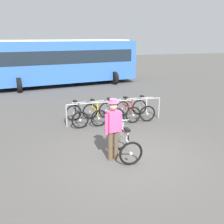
% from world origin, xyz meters
% --- Properties ---
extents(ground_plane, '(80.00, 80.00, 0.00)m').
position_xyz_m(ground_plane, '(0.00, 0.00, 0.00)').
color(ground_plane, '#514F4C').
extents(bike_rack_rail, '(3.91, 0.09, 0.88)m').
position_xyz_m(bike_rack_rail, '(0.74, 3.25, 0.68)').
color(bike_rack_rail, '#99999E').
rests_on(bike_rack_rail, ground).
extents(racked_bike_black, '(0.71, 1.11, 0.97)m').
position_xyz_m(racked_bike_black, '(-0.76, 3.44, 0.37)').
color(racked_bike_black, black).
rests_on(racked_bike_black, ground).
extents(racked_bike_yellow, '(0.76, 1.16, 0.97)m').
position_xyz_m(racked_bike_yellow, '(-0.06, 3.44, 0.37)').
color(racked_bike_yellow, black).
rests_on(racked_bike_yellow, ground).
extents(racked_bike_teal, '(0.79, 1.18, 0.97)m').
position_xyz_m(racked_bike_teal, '(0.64, 3.43, 0.37)').
color(racked_bike_teal, black).
rests_on(racked_bike_teal, ground).
extents(racked_bike_red, '(0.74, 1.14, 0.97)m').
position_xyz_m(racked_bike_red, '(1.34, 3.43, 0.37)').
color(racked_bike_red, black).
rests_on(racked_bike_red, ground).
extents(racked_bike_white, '(0.77, 1.16, 0.97)m').
position_xyz_m(racked_bike_white, '(2.04, 3.42, 0.37)').
color(racked_bike_white, black).
rests_on(racked_bike_white, ground).
extents(featured_bicycle, '(0.69, 1.21, 1.09)m').
position_xyz_m(featured_bicycle, '(-0.06, 0.26, 0.49)').
color(featured_bicycle, black).
rests_on(featured_bicycle, ground).
extents(person_with_featured_bike, '(0.52, 0.32, 1.72)m').
position_xyz_m(person_with_featured_bike, '(-0.41, 0.09, 0.95)').
color(person_with_featured_bike, brown).
rests_on(person_with_featured_bike, ground).
extents(bus_distant, '(10.25, 4.29, 3.08)m').
position_xyz_m(bus_distant, '(0.16, 12.33, 1.74)').
color(bus_distant, '#3366B7').
rests_on(bus_distant, ground).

